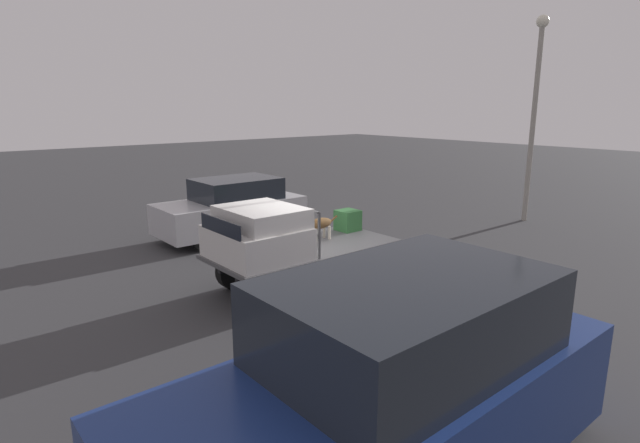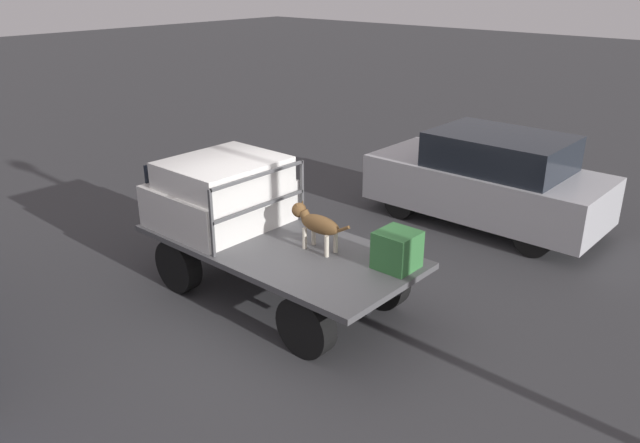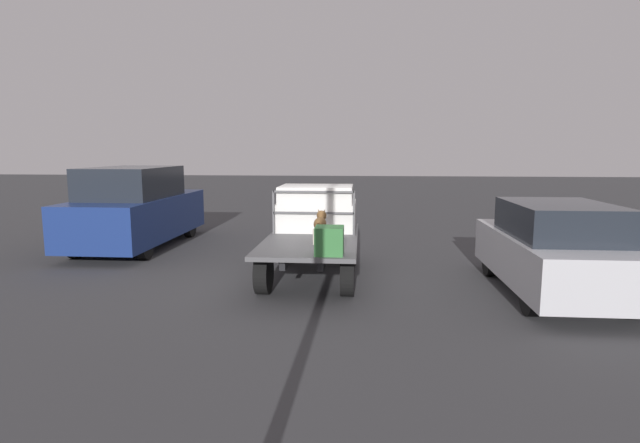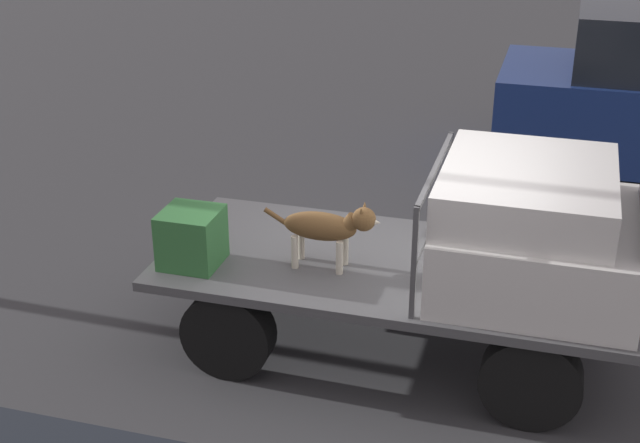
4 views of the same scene
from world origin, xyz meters
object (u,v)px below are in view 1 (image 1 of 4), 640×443
at_px(parked_sedan, 232,208).
at_px(flatbed_truck, 305,258).
at_px(parked_pickup_far, 393,391).
at_px(cargo_crate, 348,220).
at_px(light_pole_near, 535,100).
at_px(dog, 317,224).

bearing_deg(parked_sedan, flatbed_truck, 80.99).
distance_m(flatbed_truck, parked_pickup_far, 5.76).
relative_size(flatbed_truck, cargo_crate, 8.30).
relative_size(flatbed_truck, parked_sedan, 0.96).
distance_m(flatbed_truck, light_pole_near, 9.83).
distance_m(cargo_crate, parked_sedan, 4.05).
height_order(flatbed_truck, parked_pickup_far, parked_pickup_far).
bearing_deg(parked_sedan, dog, 87.28).
distance_m(parked_sedan, parked_pickup_far, 10.12).
xyz_separation_m(dog, light_pole_near, (-8.76, 0.06, 2.64)).
relative_size(dog, parked_pickup_far, 0.20).
xyz_separation_m(flatbed_truck, cargo_crate, (-1.64, -0.46, 0.47)).
distance_m(flatbed_truck, cargo_crate, 1.77).
relative_size(cargo_crate, parked_sedan, 0.12).
distance_m(dog, cargo_crate, 1.16).
relative_size(dog, parked_sedan, 0.24).
distance_m(parked_pickup_far, light_pole_near, 13.46).
distance_m(dog, light_pole_near, 9.15).
xyz_separation_m(flatbed_truck, parked_sedan, (-0.86, -4.42, 0.24)).
distance_m(cargo_crate, light_pole_near, 8.13).
bearing_deg(cargo_crate, parked_pickup_far, 50.61).
xyz_separation_m(parked_sedan, light_pole_near, (-8.41, 4.27, 3.01)).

